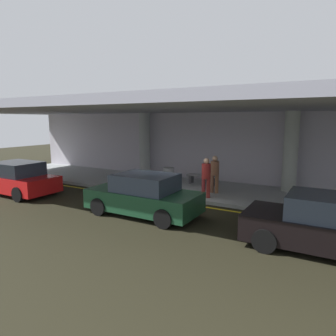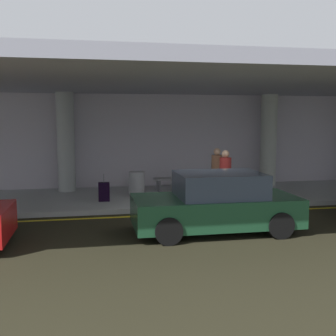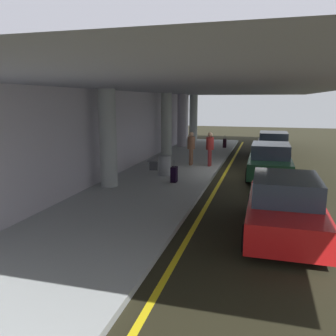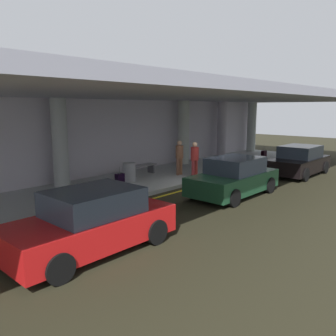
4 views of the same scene
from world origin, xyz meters
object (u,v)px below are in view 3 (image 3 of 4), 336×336
(support_column_center, at_px, (182,121))
(car_dark_green, at_px, (270,161))
(person_waiting_for_ride, at_px, (191,146))
(support_column_right_mid, at_px, (193,118))
(traveler_with_luggage, at_px, (210,147))
(suitcase_upright_primary, at_px, (174,174))
(car_red, at_px, (285,207))
(bench_metal, at_px, (158,161))
(support_column_left_mid, at_px, (166,124))
(suitcase_upright_secondary, at_px, (225,143))
(trash_bin_steel, at_px, (165,166))
(support_column_far_left, at_px, (108,139))
(car_black, at_px, (273,145))

(support_column_center, bearing_deg, car_dark_green, -143.58)
(car_dark_green, relative_size, person_waiting_for_ride, 2.44)
(support_column_right_mid, distance_m, car_dark_green, 13.49)
(traveler_with_luggage, distance_m, suitcase_upright_primary, 4.00)
(car_dark_green, relative_size, traveler_with_luggage, 2.44)
(support_column_center, height_order, car_red, support_column_center)
(traveler_with_luggage, bearing_deg, bench_metal, -122.31)
(support_column_left_mid, height_order, car_red, support_column_left_mid)
(support_column_center, bearing_deg, traveler_with_luggage, -155.93)
(support_column_center, height_order, suitcase_upright_primary, support_column_center)
(suitcase_upright_primary, relative_size, suitcase_upright_secondary, 1.00)
(trash_bin_steel, bearing_deg, car_dark_green, -71.28)
(support_column_far_left, xyz_separation_m, traveler_with_luggage, (5.15, -3.06, -0.86))
(support_column_left_mid, distance_m, traveler_with_luggage, 4.27)
(support_column_far_left, xyz_separation_m, suitcase_upright_secondary, (12.22, -3.00, -1.51))
(car_red, relative_size, traveler_with_luggage, 2.44)
(support_column_left_mid, relative_size, traveler_with_luggage, 2.17)
(suitcase_upright_primary, bearing_deg, person_waiting_for_ride, -4.73)
(trash_bin_steel, bearing_deg, support_column_center, 8.93)
(suitcase_upright_primary, xyz_separation_m, suitcase_upright_secondary, (10.93, -0.77, 0.00))
(support_column_center, distance_m, bench_metal, 8.19)
(suitcase_upright_secondary, height_order, bench_metal, suitcase_upright_secondary)
(support_column_far_left, distance_m, support_column_center, 12.00)
(support_column_left_mid, relative_size, support_column_right_mid, 1.00)
(support_column_far_left, height_order, person_waiting_for_ride, support_column_far_left)
(traveler_with_luggage, distance_m, trash_bin_steel, 3.17)
(support_column_left_mid, bearing_deg, suitcase_upright_primary, -161.60)
(traveler_with_luggage, height_order, trash_bin_steel, traveler_with_luggage)
(trash_bin_steel, bearing_deg, bench_metal, 27.54)
(support_column_center, distance_m, traveler_with_luggage, 7.55)
(suitcase_upright_secondary, distance_m, trash_bin_steel, 9.89)
(person_waiting_for_ride, bearing_deg, car_black, 173.83)
(support_column_left_mid, height_order, trash_bin_steel, support_column_left_mid)
(traveler_with_luggage, xyz_separation_m, person_waiting_for_ride, (0.01, 0.95, 0.00))
(suitcase_upright_secondary, xyz_separation_m, trash_bin_steel, (-9.77, 1.50, 0.11))
(car_red, bearing_deg, car_black, 4.24)
(support_column_far_left, distance_m, traveler_with_luggage, 6.05)
(support_column_far_left, bearing_deg, support_column_left_mid, 0.00)
(car_red, distance_m, person_waiting_for_ride, 9.09)
(car_dark_green, relative_size, bench_metal, 2.56)
(car_black, distance_m, trash_bin_steel, 8.72)
(suitcase_upright_primary, bearing_deg, support_column_far_left, 113.49)
(support_column_left_mid, distance_m, trash_bin_steel, 5.92)
(car_red, distance_m, trash_bin_steel, 7.17)
(car_black, distance_m, suitcase_upright_primary, 9.39)
(support_column_far_left, distance_m, support_column_right_mid, 16.00)
(support_column_left_mid, relative_size, car_black, 0.89)
(person_waiting_for_ride, xyz_separation_m, bench_metal, (-1.19, 1.40, -0.61))
(support_column_left_mid, relative_size, suitcase_upright_secondary, 4.06)
(car_black, relative_size, trash_bin_steel, 4.82)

